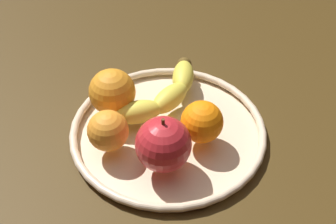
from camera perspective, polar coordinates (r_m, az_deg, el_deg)
name	(u,v)px	position (r cm, az deg, el deg)	size (l,w,h in cm)	color
ground_plane	(168,143)	(70.50, 0.00, -4.04)	(161.99, 161.99, 4.00)	#3E2C0F
fruit_bowl	(168,130)	(68.39, 0.00, -2.38)	(30.47, 30.47, 1.80)	beige
banana	(165,94)	(70.70, -0.37, 2.40)	(18.48, 11.19, 3.58)	yellow
apple	(163,144)	(59.79, -0.61, -4.22)	(7.83, 7.83, 8.63)	red
orange_center	(108,131)	(63.42, -7.81, -2.43)	(6.04, 6.04, 6.04)	orange
orange_front_right	(202,122)	(64.11, 4.44, -1.29)	(6.33, 6.33, 6.33)	orange
orange_back_right	(112,92)	(68.67, -7.27, 2.61)	(7.35, 7.35, 7.35)	orange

